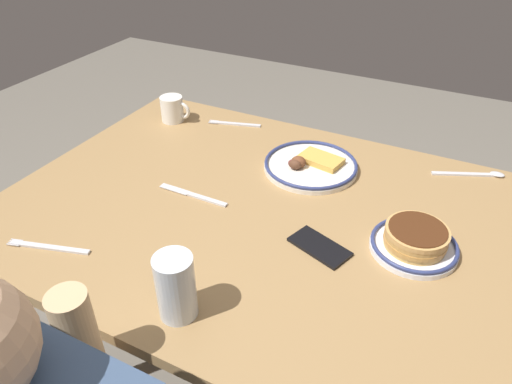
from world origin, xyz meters
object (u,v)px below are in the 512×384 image
Objects in this scene: plate_near_main at (415,241)px; coffee_mug at (173,109)px; cell_phone at (320,247)px; plate_center_pancakes at (311,165)px; butter_knife at (193,195)px; fork_near at (234,124)px; drinking_glass at (176,289)px; tea_spoon at (478,174)px; fork_far at (48,247)px.

coffee_mug is at bearing -19.28° from plate_near_main.
coffee_mug reaches higher than cell_phone.
plate_near_main is 0.22m from cell_phone.
cell_phone is (-0.15, 0.32, -0.01)m from plate_center_pancakes.
plate_near_main is 0.58m from butter_knife.
plate_center_pancakes reaches higher than fork_near.
plate_center_pancakes reaches higher than cell_phone.
tea_spoon is (-0.48, -0.82, -0.06)m from drinking_glass.
fork_far is (-0.13, 0.69, -0.04)m from coffee_mug.
cell_phone is at bearing -120.71° from drinking_glass.
fork_far is (0.57, 0.29, -0.00)m from cell_phone.
plate_near_main is 1.00× the size of fork_far.
plate_center_pancakes reaches higher than tea_spoon.
plate_center_pancakes is at bearing 155.98° from fork_near.
fork_far is at bearing 100.39° from coffee_mug.
coffee_mug is at bearing -48.84° from butter_knife.
plate_center_pancakes is at bearing -93.29° from drinking_glass.
fork_far is at bearing 84.09° from fork_near.
butter_knife is (0.20, -0.36, -0.06)m from drinking_glass.
butter_knife is (-0.11, 0.43, -0.00)m from fork_near.
plate_near_main reaches higher than tea_spoon.
drinking_glass is at bearing 111.40° from fork_near.
plate_near_main is at bearing 151.06° from fork_near.
cell_phone is 0.79× the size of fork_near.
butter_knife is (0.24, 0.27, -0.01)m from plate_center_pancakes.
plate_center_pancakes is 0.38m from fork_near.
plate_near_main reaches higher than fork_near.
coffee_mug is 0.88m from drinking_glass.
plate_near_main is 1.40× the size of drinking_glass.
plate_center_pancakes is 1.37× the size of fork_far.
fork_far is at bearing 42.41° from tea_spoon.
fork_near is at bearing -161.78° from coffee_mug.
coffee_mug reaches higher than tea_spoon.
plate_center_pancakes is at bearing 171.19° from coffee_mug.
tea_spoon is at bearing -174.24° from coffee_mug.
drinking_glass is (-0.51, 0.72, 0.02)m from coffee_mug.
plate_center_pancakes is (0.35, -0.23, -0.01)m from plate_near_main.
drinking_glass is at bearing 46.52° from plate_near_main.
butter_knife is (-0.19, -0.33, -0.00)m from fork_far.
cell_phone is 0.64m from fork_far.
drinking_glass reaches higher than tea_spoon.
butter_knife is at bearing 12.39° from cell_phone.
coffee_mug is 0.81m from cell_phone.
tea_spoon is at bearing -103.84° from plate_near_main.
tea_spoon reaches higher than fork_near.
fork_far is at bearing -3.24° from drinking_glass.
coffee_mug is 0.71m from fork_far.
butter_knife is (0.38, -0.05, -0.00)m from cell_phone.
plate_center_pancakes reaches higher than fork_far.
cell_phone is at bearing -153.18° from fork_far.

